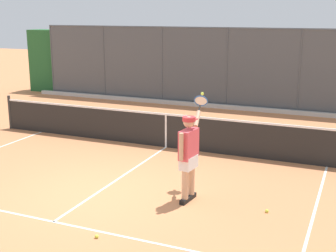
% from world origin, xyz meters
% --- Properties ---
extents(ground_plane, '(60.00, 60.00, 0.00)m').
position_xyz_m(ground_plane, '(0.00, 0.00, 0.00)').
color(ground_plane, '#C67A4C').
extents(court_line_markings, '(8.55, 9.27, 0.01)m').
position_xyz_m(court_line_markings, '(0.00, 1.77, 0.00)').
color(court_line_markings, white).
rests_on(court_line_markings, ground).
extents(fence_backdrop, '(19.33, 1.37, 3.10)m').
position_xyz_m(fence_backdrop, '(-0.00, -10.20, 1.42)').
color(fence_backdrop, '#474C51').
rests_on(fence_backdrop, ground).
extents(tennis_net, '(10.99, 0.09, 1.07)m').
position_xyz_m(tennis_net, '(0.00, -3.67, 0.49)').
color(tennis_net, '#2D2D2D').
rests_on(tennis_net, ground).
extents(tennis_player, '(0.37, 1.44, 2.01)m').
position_xyz_m(tennis_player, '(-1.87, -0.45, 1.01)').
color(tennis_player, black).
rests_on(tennis_player, ground).
extents(tennis_ball_mid_court, '(0.07, 0.07, 0.07)m').
position_xyz_m(tennis_ball_mid_court, '(-1.04, 1.64, 0.03)').
color(tennis_ball_mid_court, '#D6E042').
rests_on(tennis_ball_mid_court, ground).
extents(tennis_ball_near_net, '(0.07, 0.07, 0.07)m').
position_xyz_m(tennis_ball_near_net, '(-3.43, -0.48, 0.03)').
color(tennis_ball_near_net, '#D6E042').
rests_on(tennis_ball_near_net, ground).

